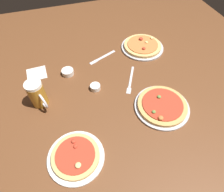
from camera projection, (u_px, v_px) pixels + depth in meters
name	position (u px, v px, depth m)	size (l,w,h in m)	color
ground_plane	(112.00, 100.00, 1.11)	(2.40, 2.40, 0.03)	brown
pizza_plate_near	(162.00, 106.00, 1.05)	(0.30, 0.30, 0.05)	#B2B2B7
pizza_plate_far	(142.00, 46.00, 1.38)	(0.30, 0.30, 0.05)	#B2B2B7
pizza_plate_side	(76.00, 156.00, 0.87)	(0.26, 0.26, 0.05)	silver
beer_mug_dark	(37.00, 94.00, 1.02)	(0.09, 0.14, 0.16)	#B27A23
ramekin_sauce	(95.00, 87.00, 1.14)	(0.06, 0.06, 0.03)	white
ramekin_butter	(68.00, 72.00, 1.21)	(0.08, 0.08, 0.03)	silver
napkin_folded	(37.00, 73.00, 1.22)	(0.12, 0.12, 0.01)	silver
fork_left	(131.00, 80.00, 1.19)	(0.13, 0.22, 0.01)	silver
knife_right	(103.00, 57.00, 1.33)	(0.21, 0.10, 0.01)	silver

